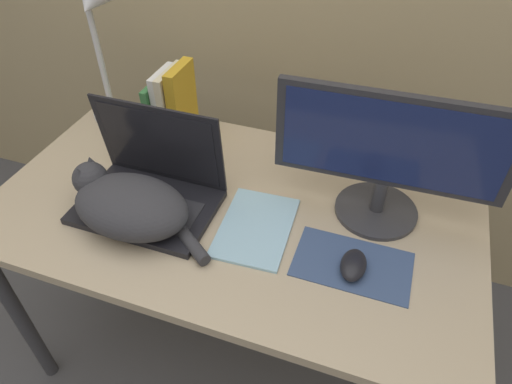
{
  "coord_description": "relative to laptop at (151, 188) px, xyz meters",
  "views": [
    {
      "loc": [
        0.36,
        -0.46,
        1.57
      ],
      "look_at": [
        0.08,
        0.33,
        0.82
      ],
      "focal_mm": 32.0,
      "sensor_mm": 36.0,
      "label": 1
    }
  ],
  "objects": [
    {
      "name": "desk",
      "position": [
        0.21,
        0.06,
        -0.12
      ],
      "size": [
        1.3,
        0.74,
        0.72
      ],
      "color": "tan",
      "rests_on": "ground_plane"
    },
    {
      "name": "laptop",
      "position": [
        0.0,
        0.0,
        0.0
      ],
      "size": [
        0.36,
        0.25,
        0.26
      ],
      "color": "black",
      "rests_on": "desk"
    },
    {
      "name": "cat",
      "position": [
        -0.01,
        -0.09,
        0.02
      ],
      "size": [
        0.42,
        0.21,
        0.14
      ],
      "color": "#333338",
      "rests_on": "desk"
    },
    {
      "name": "external_monitor",
      "position": [
        0.58,
        0.16,
        0.14
      ],
      "size": [
        0.56,
        0.22,
        0.35
      ],
      "color": "#333338",
      "rests_on": "desk"
    },
    {
      "name": "mousepad",
      "position": [
        0.55,
        -0.04,
        -0.05
      ],
      "size": [
        0.27,
        0.16,
        0.0
      ],
      "color": "#384C75",
      "rests_on": "desk"
    },
    {
      "name": "computer_mouse",
      "position": [
        0.56,
        -0.06,
        -0.03
      ],
      "size": [
        0.06,
        0.1,
        0.03
      ],
      "color": "black",
      "rests_on": "mousepad"
    },
    {
      "name": "book_row",
      "position": [
        -0.09,
        0.31,
        0.06
      ],
      "size": [
        0.11,
        0.16,
        0.24
      ],
      "color": "#387A42",
      "rests_on": "desk"
    },
    {
      "name": "desk_lamp",
      "position": [
        -0.31,
        0.31,
        0.27
      ],
      "size": [
        0.17,
        0.17,
        0.48
      ],
      "color": "silver",
      "rests_on": "desk"
    },
    {
      "name": "notepad",
      "position": [
        0.3,
        -0.0,
        -0.05
      ],
      "size": [
        0.19,
        0.27,
        0.01
      ],
      "color": "#99C6E0",
      "rests_on": "desk"
    }
  ]
}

